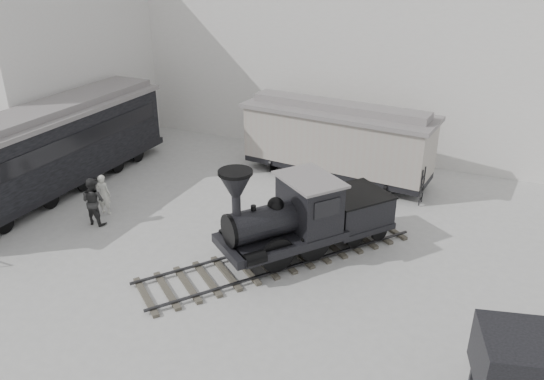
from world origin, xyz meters
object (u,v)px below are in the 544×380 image
at_px(boxcar, 337,139).
at_px(coal_hopper, 527,369).
at_px(visitor_a, 104,194).
at_px(visitor_b, 93,201).
at_px(locomotive, 300,221).
at_px(passenger_coach, 52,149).

distance_m(boxcar, coal_hopper, 13.85).
bearing_deg(visitor_a, visitor_b, 98.93).
height_order(locomotive, visitor_b, locomotive).
height_order(locomotive, coal_hopper, locomotive).
xyz_separation_m(boxcar, coal_hopper, (7.81, -11.43, -0.35)).
relative_size(boxcar, coal_hopper, 3.61).
bearing_deg(passenger_coach, visitor_b, -25.40).
bearing_deg(passenger_coach, boxcar, 31.34).
bearing_deg(locomotive, visitor_b, -134.58).
xyz_separation_m(visitor_a, visitor_b, (0.23, -0.81, 0.11)).
xyz_separation_m(locomotive, boxcar, (-0.93, 6.84, 0.56)).
distance_m(passenger_coach, visitor_b, 4.00).
xyz_separation_m(locomotive, passenger_coach, (-11.29, 0.60, 0.63)).
xyz_separation_m(locomotive, visitor_a, (-8.02, -0.26, -0.44)).
distance_m(visitor_b, coal_hopper, 15.10).
relative_size(passenger_coach, visitor_b, 6.94).
distance_m(locomotive, visitor_b, 7.88).
height_order(boxcar, passenger_coach, boxcar).
bearing_deg(coal_hopper, boxcar, 110.24).
height_order(boxcar, coal_hopper, boxcar).
distance_m(visitor_a, coal_hopper, 15.54).
bearing_deg(visitor_b, visitor_a, -74.77).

